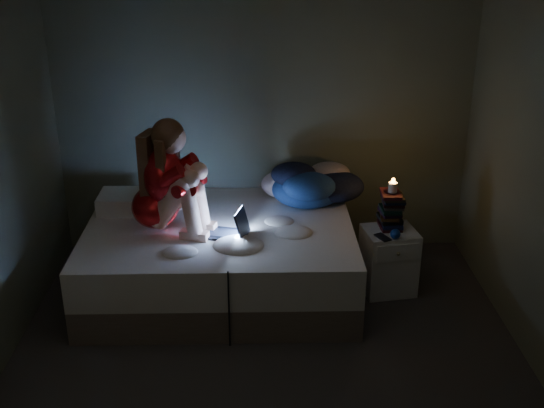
{
  "coord_description": "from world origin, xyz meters",
  "views": [
    {
      "loc": [
        -0.06,
        -3.75,
        2.83
      ],
      "look_at": [
        0.05,
        1.0,
        0.8
      ],
      "focal_mm": 44.31,
      "sensor_mm": 36.0,
      "label": 1
    }
  ],
  "objects_px": {
    "laptop": "(224,221)",
    "candle": "(393,183)",
    "bed": "(221,257)",
    "phone": "(380,236)",
    "nightstand": "(388,260)",
    "woman": "(153,175)"
  },
  "relations": [
    {
      "from": "laptop",
      "to": "candle",
      "type": "xyz_separation_m",
      "value": [
        1.32,
        0.22,
        0.22
      ]
    },
    {
      "from": "bed",
      "to": "phone",
      "type": "height_order",
      "value": "bed"
    },
    {
      "from": "bed",
      "to": "nightstand",
      "type": "relative_size",
      "value": 3.93
    },
    {
      "from": "woman",
      "to": "phone",
      "type": "distance_m",
      "value": 1.81
    },
    {
      "from": "bed",
      "to": "laptop",
      "type": "distance_m",
      "value": 0.46
    },
    {
      "from": "bed",
      "to": "phone",
      "type": "bearing_deg",
      "value": -7.38
    },
    {
      "from": "woman",
      "to": "nightstand",
      "type": "height_order",
      "value": "woman"
    },
    {
      "from": "laptop",
      "to": "nightstand",
      "type": "xyz_separation_m",
      "value": [
        1.31,
        0.15,
        -0.43
      ]
    },
    {
      "from": "bed",
      "to": "woman",
      "type": "height_order",
      "value": "woman"
    },
    {
      "from": "phone",
      "to": "candle",
      "type": "bearing_deg",
      "value": 41.05
    },
    {
      "from": "woman",
      "to": "phone",
      "type": "bearing_deg",
      "value": 13.48
    },
    {
      "from": "bed",
      "to": "woman",
      "type": "bearing_deg",
      "value": -171.86
    },
    {
      "from": "candle",
      "to": "laptop",
      "type": "bearing_deg",
      "value": -170.61
    },
    {
      "from": "laptop",
      "to": "candle",
      "type": "distance_m",
      "value": 1.36
    },
    {
      "from": "phone",
      "to": "bed",
      "type": "bearing_deg",
      "value": 155.11
    },
    {
      "from": "nightstand",
      "to": "laptop",
      "type": "bearing_deg",
      "value": 177.25
    },
    {
      "from": "woman",
      "to": "candle",
      "type": "relative_size",
      "value": 11.37
    },
    {
      "from": "woman",
      "to": "candle",
      "type": "bearing_deg",
      "value": 19.39
    },
    {
      "from": "woman",
      "to": "nightstand",
      "type": "relative_size",
      "value": 1.69
    },
    {
      "from": "laptop",
      "to": "candle",
      "type": "bearing_deg",
      "value": 24.12
    },
    {
      "from": "laptop",
      "to": "nightstand",
      "type": "bearing_deg",
      "value": 21.22
    },
    {
      "from": "laptop",
      "to": "phone",
      "type": "height_order",
      "value": "laptop"
    }
  ]
}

